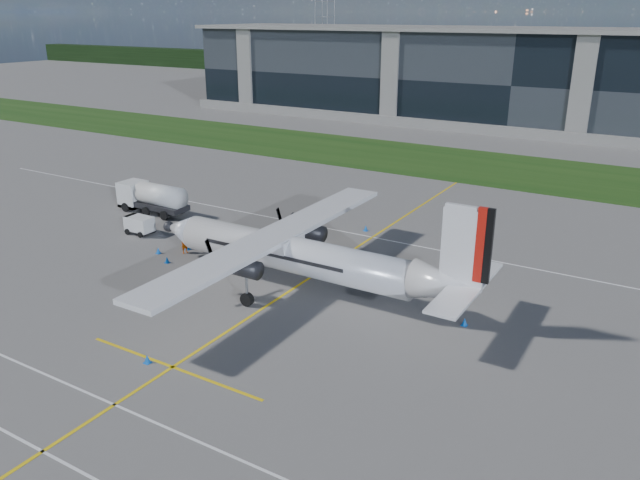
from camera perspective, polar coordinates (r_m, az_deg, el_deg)
ground at (r=73.51m, az=10.42°, el=5.66°), size 400.00×400.00×0.00m
grass_strip at (r=80.85m, az=12.49°, el=6.84°), size 400.00×18.00×0.04m
terminal_building at (r=110.17m, az=18.45°, el=13.70°), size 120.00×20.00×15.00m
tree_line at (r=169.32m, az=23.19°, el=13.51°), size 400.00×6.00×6.00m
pylon_west at (r=205.58m, az=0.43°, el=19.31°), size 9.00×4.60×30.00m
yellow_taxiway_centerline at (r=46.41m, az=0.39°, el=-2.62°), size 0.20×70.00×0.01m
white_lane_line at (r=33.20m, az=-27.17°, el=-15.13°), size 90.00×0.15×0.01m
turboprop_aircraft at (r=41.50m, az=-1.49°, el=0.33°), size 25.07×26.00×7.80m
fuel_tanker_truck at (r=61.36m, az=-15.41°, el=3.79°), size 7.71×2.51×2.89m
baggage_tug at (r=55.59m, az=-16.17°, el=1.30°), size 2.57×1.54×1.54m
ground_crew_person at (r=50.19m, az=-12.28°, el=-0.10°), size 0.76×0.92×1.98m
safety_cone_fwd at (r=50.83m, az=-14.57°, el=-0.93°), size 0.36×0.36×0.50m
safety_cone_nose_port at (r=48.78m, az=-13.81°, el=-1.76°), size 0.36×0.36×0.50m
safety_cone_tail at (r=39.19m, az=13.07°, el=-7.30°), size 0.36×0.36×0.50m
safety_cone_nose_stbd at (r=51.14m, az=-11.97°, el=-0.58°), size 0.36×0.36×0.50m
safety_cone_portwing at (r=35.69m, az=-15.52°, el=-10.42°), size 0.36×0.36×0.50m
safety_cone_stbdwing at (r=54.43m, az=4.20°, el=1.09°), size 0.36×0.36×0.50m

